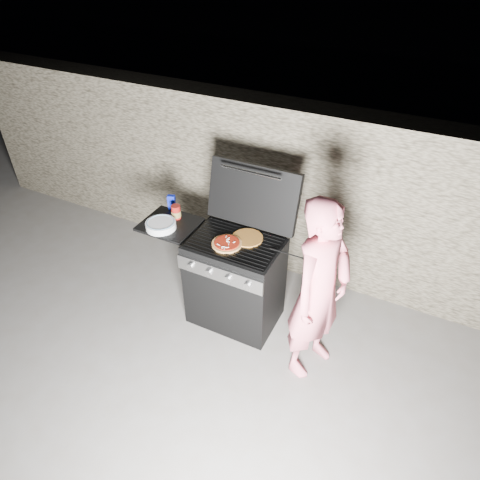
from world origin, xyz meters
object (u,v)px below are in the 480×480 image
at_px(gas_grill, 212,274).
at_px(pizza_topped, 227,243).
at_px(person, 319,292).
at_px(sauce_jar, 176,212).

height_order(gas_grill, pizza_topped, pizza_topped).
bearing_deg(pizza_topped, person, -7.51).
bearing_deg(sauce_jar, pizza_topped, -14.97).
bearing_deg(sauce_jar, gas_grill, -14.10).
relative_size(gas_grill, person, 0.81).
bearing_deg(person, pizza_topped, 101.44).
height_order(gas_grill, sauce_jar, sauce_jar).
bearing_deg(person, sauce_jar, 98.28).
xyz_separation_m(gas_grill, sauce_jar, (-0.41, 0.10, 0.51)).
bearing_deg(pizza_topped, gas_grill, 163.31).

